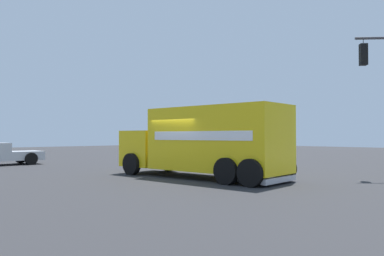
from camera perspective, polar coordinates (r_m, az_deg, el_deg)
name	(u,v)px	position (r m, az deg, el deg)	size (l,w,h in m)	color
ground_plane	(189,177)	(16.70, -0.48, -7.40)	(100.00, 100.00, 0.00)	#2B2B2D
delivery_truck	(204,142)	(16.30, 1.89, -2.06)	(8.16, 3.36, 3.01)	yellow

